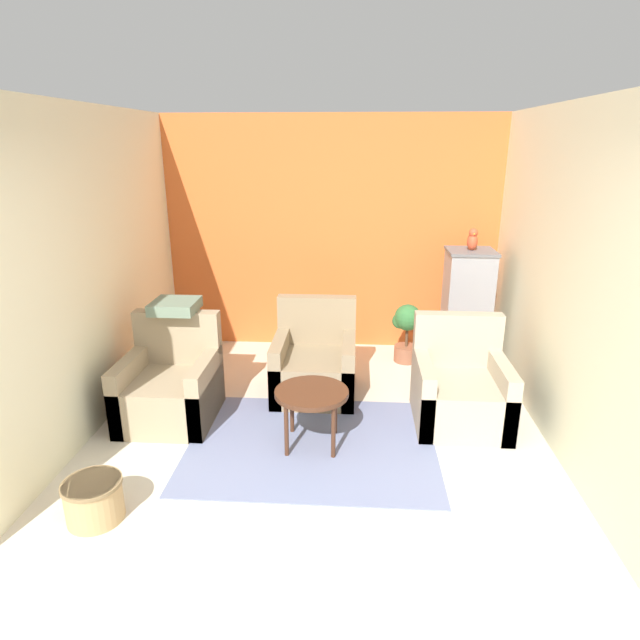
{
  "coord_description": "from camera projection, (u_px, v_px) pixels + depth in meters",
  "views": [
    {
      "loc": [
        0.29,
        -2.42,
        2.39
      ],
      "look_at": [
        0.0,
        1.89,
        0.94
      ],
      "focal_mm": 30.0,
      "sensor_mm": 36.0,
      "label": 1
    }
  ],
  "objects": [
    {
      "name": "ground_plane",
      "position": [
        298.0,
        580.0,
        3.06
      ],
      "size": [
        20.0,
        20.0,
        0.0
      ],
      "primitive_type": "plane",
      "color": "beige",
      "rests_on": "ground"
    },
    {
      "name": "wicker_basket",
      "position": [
        94.0,
        499.0,
        3.52
      ],
      "size": [
        0.39,
        0.39,
        0.28
      ],
      "color": "tan",
      "rests_on": "ground_plane"
    },
    {
      "name": "throw_pillow",
      "position": [
        175.0,
        306.0,
        4.85
      ],
      "size": [
        0.4,
        0.4,
        0.1
      ],
      "color": "slate",
      "rests_on": "armchair_left"
    },
    {
      "name": "wall_back_accent",
      "position": [
        331.0,
        235.0,
        6.25
      ],
      "size": [
        3.96,
        0.06,
        2.69
      ],
      "color": "orange",
      "rests_on": "ground_plane"
    },
    {
      "name": "wall_left",
      "position": [
        92.0,
        270.0,
        4.55
      ],
      "size": [
        0.06,
        3.79,
        2.69
      ],
      "color": "beige",
      "rests_on": "ground_plane"
    },
    {
      "name": "armchair_right",
      "position": [
        460.0,
        391.0,
        4.73
      ],
      "size": [
        0.79,
        0.82,
        0.92
      ],
      "color": "tan",
      "rests_on": "ground_plane"
    },
    {
      "name": "wall_right",
      "position": [
        561.0,
        278.0,
        4.3
      ],
      "size": [
        0.06,
        3.79,
        2.69
      ],
      "color": "beige",
      "rests_on": "ground_plane"
    },
    {
      "name": "area_rug",
      "position": [
        312.0,
        444.0,
        4.43
      ],
      "size": [
        2.03,
        1.57,
        0.01
      ],
      "color": "slate",
      "rests_on": "ground_plane"
    },
    {
      "name": "birdcage",
      "position": [
        466.0,
        310.0,
        5.85
      ],
      "size": [
        0.59,
        0.59,
        1.3
      ],
      "color": "slate",
      "rests_on": "ground_plane"
    },
    {
      "name": "armchair_middle",
      "position": [
        315.0,
        366.0,
        5.26
      ],
      "size": [
        0.79,
        0.82,
        0.92
      ],
      "color": "#8E7A5B",
      "rests_on": "ground_plane"
    },
    {
      "name": "potted_plant",
      "position": [
        407.0,
        328.0,
        6.0
      ],
      "size": [
        0.33,
        0.3,
        0.67
      ],
      "color": "brown",
      "rests_on": "ground_plane"
    },
    {
      "name": "coffee_table",
      "position": [
        312.0,
        397.0,
        4.29
      ],
      "size": [
        0.6,
        0.6,
        0.49
      ],
      "color": "#472819",
      "rests_on": "ground_plane"
    },
    {
      "name": "armchair_left",
      "position": [
        171.0,
        388.0,
        4.79
      ],
      "size": [
        0.79,
        0.82,
        0.92
      ],
      "color": "#9E896B",
      "rests_on": "ground_plane"
    },
    {
      "name": "parrot",
      "position": [
        472.0,
        240.0,
        5.61
      ],
      "size": [
        0.11,
        0.2,
        0.24
      ],
      "color": "#D14C2D",
      "rests_on": "birdcage"
    }
  ]
}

